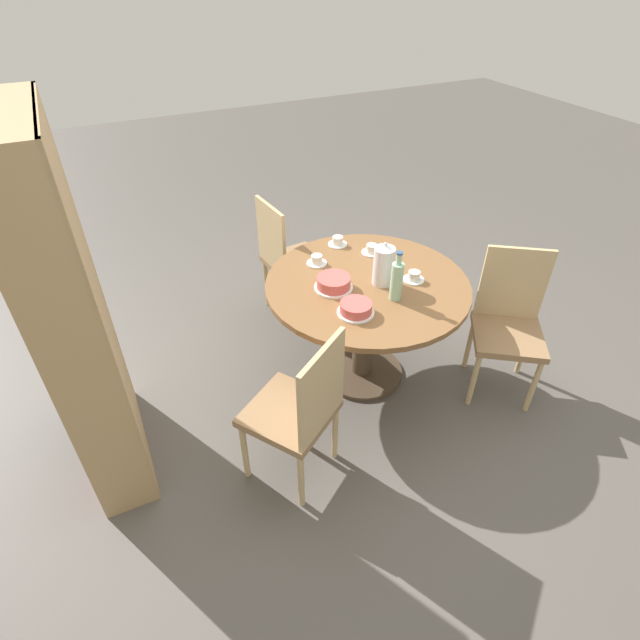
{
  "coord_description": "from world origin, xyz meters",
  "views": [
    {
      "loc": [
        -2.17,
        1.36,
        2.41
      ],
      "look_at": [
        0.0,
        0.32,
        0.57
      ],
      "focal_mm": 28.0,
      "sensor_mm": 36.0,
      "label": 1
    }
  ],
  "objects": [
    {
      "name": "cake_main",
      "position": [
        0.03,
        0.22,
        0.79
      ],
      "size": [
        0.23,
        0.23,
        0.08
      ],
      "color": "white",
      "rests_on": "dining_table"
    },
    {
      "name": "ground_plane",
      "position": [
        0.0,
        0.0,
        0.0
      ],
      "size": [
        14.0,
        14.0,
        0.0
      ],
      "primitive_type": "plane",
      "color": "#56514C"
    },
    {
      "name": "cup_c",
      "position": [
        -0.1,
        -0.27,
        0.77
      ],
      "size": [
        0.13,
        0.13,
        0.06
      ],
      "color": "silver",
      "rests_on": "dining_table"
    },
    {
      "name": "cup_a",
      "position": [
        0.5,
        -0.05,
        0.77
      ],
      "size": [
        0.13,
        0.13,
        0.06
      ],
      "color": "silver",
      "rests_on": "dining_table"
    },
    {
      "name": "cup_d",
      "position": [
        0.3,
        -0.2,
        0.77
      ],
      "size": [
        0.13,
        0.13,
        0.06
      ],
      "color": "silver",
      "rests_on": "dining_table"
    },
    {
      "name": "chair_a",
      "position": [
        -0.56,
        0.7,
        0.5
      ],
      "size": [
        0.58,
        0.58,
        0.96
      ],
      "rotation": [
        0.0,
        0.0,
        2.17
      ],
      "color": "tan",
      "rests_on": "ground_plane"
    },
    {
      "name": "water_bottle",
      "position": [
        -0.22,
        -0.06,
        0.88
      ],
      "size": [
        0.07,
        0.07,
        0.31
      ],
      "color": "#99C6A3",
      "rests_on": "dining_table"
    },
    {
      "name": "coffee_pot",
      "position": [
        -0.04,
        -0.08,
        0.88
      ],
      "size": [
        0.13,
        0.13,
        0.28
      ],
      "color": "silver",
      "rests_on": "dining_table"
    },
    {
      "name": "chair_b",
      "position": [
        -0.45,
        -0.77,
        0.5
      ],
      "size": [
        0.58,
        0.58,
        0.96
      ],
      "rotation": [
        0.0,
        0.0,
        4.11
      ],
      "color": "tan",
      "rests_on": "ground_plane"
    },
    {
      "name": "cup_b",
      "position": [
        0.33,
        0.19,
        0.77
      ],
      "size": [
        0.13,
        0.13,
        0.06
      ],
      "color": "silver",
      "rests_on": "dining_table"
    },
    {
      "name": "chair_c",
      "position": [
        0.88,
        0.17,
        0.5
      ],
      "size": [
        0.46,
        0.46,
        0.96
      ],
      "rotation": [
        0.0,
        0.0,
        6.4
      ],
      "color": "tan",
      "rests_on": "ground_plane"
    },
    {
      "name": "cake_second",
      "position": [
        -0.25,
        0.22,
        0.78
      ],
      "size": [
        0.21,
        0.21,
        0.07
      ],
      "color": "white",
      "rests_on": "dining_table"
    },
    {
      "name": "bookshelf",
      "position": [
        0.03,
        1.58,
        0.95
      ],
      "size": [
        0.88,
        0.28,
        1.92
      ],
      "rotation": [
        0.0,
        0.0,
        3.14
      ],
      "color": "tan",
      "rests_on": "ground_plane"
    },
    {
      "name": "dining_table",
      "position": [
        0.0,
        0.0,
        0.59
      ],
      "size": [
        1.25,
        1.25,
        0.75
      ],
      "color": "#473828",
      "rests_on": "ground_plane"
    }
  ]
}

